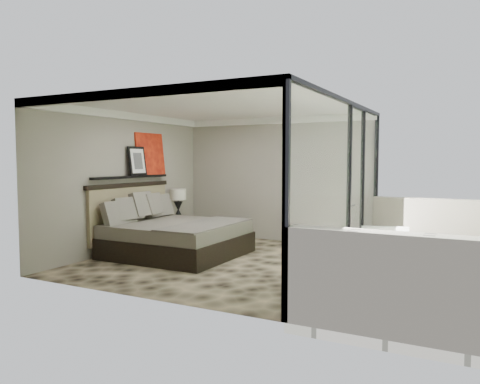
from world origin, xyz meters
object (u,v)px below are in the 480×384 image
at_px(table_lamp, 178,199).
at_px(lounger, 388,259).
at_px(nightstand, 179,228).
at_px(bed, 173,235).
at_px(ottoman, 462,254).

height_order(table_lamp, lounger, table_lamp).
relative_size(nightstand, table_lamp, 0.84).
xyz_separation_m(bed, nightstand, (-0.83, 1.39, -0.10)).
relative_size(table_lamp, ottoman, 1.32).
distance_m(table_lamp, ottoman, 5.95).
bearing_deg(bed, ottoman, 14.90).
bearing_deg(lounger, bed, 172.84).
distance_m(ottoman, lounger, 1.35).
height_order(nightstand, lounger, lounger).
bearing_deg(table_lamp, lounger, -10.16).
relative_size(bed, table_lamp, 3.58).
distance_m(nightstand, ottoman, 5.89).
distance_m(nightstand, lounger, 4.88).
bearing_deg(bed, table_lamp, 121.09).
bearing_deg(ottoman, lounger, -143.42).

